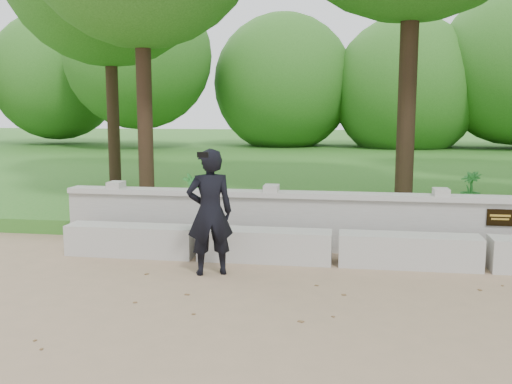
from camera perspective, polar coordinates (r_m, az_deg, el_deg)
lawn at (r=20.13m, az=14.38°, el=2.32°), size 40.00×22.00×0.25m
concrete_bench at (r=8.29m, az=21.97°, el=-5.73°), size 11.90×0.45×0.45m
parapet_wall at (r=8.90m, az=21.07°, el=-3.16°), size 12.50×0.35×0.90m
man_main at (r=7.40m, az=-4.63°, el=-2.02°), size 0.70×0.66×1.65m
shrub_a at (r=11.01m, az=-6.49°, el=0.12°), size 0.41×0.43×0.68m
shrub_d at (r=11.92m, az=20.64°, el=0.29°), size 0.51×0.50×0.68m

